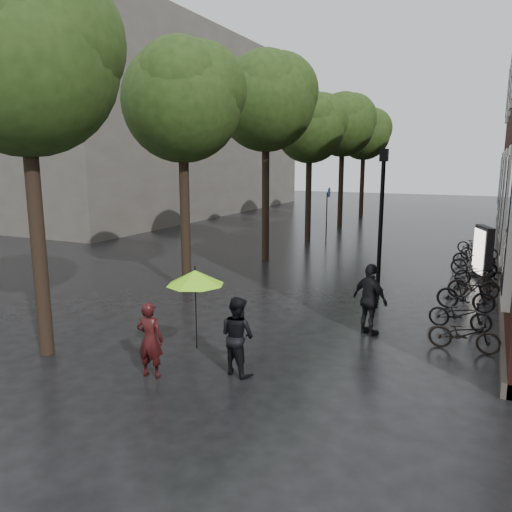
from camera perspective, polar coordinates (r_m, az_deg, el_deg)
The scene contains 11 objects.
ground at distance 9.45m, azimuth -10.25°, elevation -16.89°, with size 120.00×120.00×0.00m, color black.
bg_building at distance 44.04m, azimuth -12.92°, elevation 14.15°, with size 16.00×30.00×14.00m, color #47423D.
street_trees at distance 24.43m, azimuth 3.83°, elevation 15.57°, with size 4.33×34.03×8.91m.
person_burgundy at distance 10.49m, azimuth -12.02°, elevation -9.32°, with size 0.58×0.38×1.58m, color black.
person_black at distance 10.39m, azimuth -2.14°, elevation -9.08°, with size 0.80×0.62×1.65m, color black.
lime_umbrella at distance 10.01m, azimuth -6.97°, elevation -2.46°, with size 1.17×1.17×1.72m.
pedestrian_walking at distance 12.92m, azimuth 12.90°, elevation -4.87°, with size 1.08×0.45×1.84m, color black.
parked_bicycles at distance 19.14m, azimuth 23.55°, elevation -1.80°, with size 2.02×14.04×1.00m.
ad_lightbox at distance 20.21m, azimuth 24.48°, elevation 0.34°, with size 0.30×1.31×1.98m.
lamp_post at distance 16.17m, azimuth 14.14°, elevation 5.24°, with size 0.24×0.24×4.70m.
cycle_sign at distance 26.85m, azimuth 8.20°, elevation 5.67°, with size 0.15×0.53×2.93m.
Camera 1 is at (4.96, -6.73, 4.39)m, focal length 35.00 mm.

